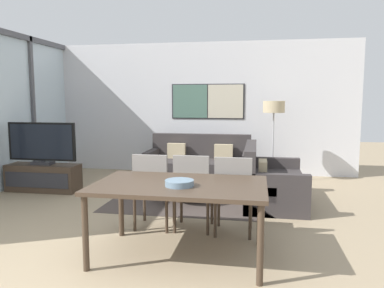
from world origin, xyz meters
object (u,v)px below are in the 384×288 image
(tv_console, at_px, (43,178))
(sofa_main, at_px, (199,166))
(dining_chair_right, at_px, (234,191))
(floor_lamp, at_px, (274,112))
(coffee_table, at_px, (185,183))
(television, at_px, (42,144))
(dining_table, at_px, (180,190))
(dining_chair_left, at_px, (153,187))
(fruit_bowl, at_px, (179,183))
(sofa_side, at_px, (268,185))
(dining_chair_centre, at_px, (193,188))

(tv_console, xyz_separation_m, sofa_main, (2.56, 1.29, 0.05))
(dining_chair_right, height_order, floor_lamp, floor_lamp)
(coffee_table, bearing_deg, dining_chair_right, -59.35)
(coffee_table, bearing_deg, television, 177.12)
(tv_console, height_order, floor_lamp, floor_lamp)
(dining_table, bearing_deg, coffee_table, 99.54)
(sofa_main, height_order, dining_chair_left, dining_chair_left)
(dining_chair_left, distance_m, fruit_bowl, 1.04)
(television, relative_size, sofa_main, 0.62)
(sofa_main, xyz_separation_m, dining_table, (0.36, -3.57, 0.41))
(coffee_table, bearing_deg, tv_console, 177.13)
(sofa_main, relative_size, coffee_table, 1.94)
(sofa_main, relative_size, sofa_side, 1.28)
(television, xyz_separation_m, sofa_main, (2.56, 1.29, -0.55))
(television, bearing_deg, dining_chair_right, -24.77)
(television, height_order, dining_chair_left, television)
(sofa_main, bearing_deg, dining_table, -84.21)
(dining_chair_right, bearing_deg, television, 155.23)
(sofa_side, bearing_deg, dining_chair_right, 163.25)
(sofa_main, height_order, dining_table, sofa_main)
(tv_console, height_order, dining_chair_right, dining_chair_right)
(floor_lamp, bearing_deg, dining_chair_left, -117.99)
(fruit_bowl, bearing_deg, television, 140.82)
(sofa_main, xyz_separation_m, dining_chair_left, (-0.13, -2.82, 0.25))
(coffee_table, distance_m, dining_chair_right, 1.70)
(floor_lamp, bearing_deg, dining_chair_centre, -109.99)
(television, height_order, dining_table, television)
(sofa_main, relative_size, dining_chair_left, 2.11)
(television, bearing_deg, sofa_main, 26.70)
(coffee_table, relative_size, dining_chair_left, 1.09)
(floor_lamp, bearing_deg, dining_table, -106.04)
(television, distance_m, fruit_bowl, 3.79)
(sofa_main, relative_size, fruit_bowl, 7.06)
(sofa_main, height_order, dining_chair_right, dining_chair_right)
(dining_chair_centre, xyz_separation_m, dining_chair_right, (0.49, -0.06, 0.00))
(tv_console, height_order, sofa_side, sofa_side)
(sofa_side, relative_size, dining_table, 0.91)
(fruit_bowl, height_order, floor_lamp, floor_lamp)
(tv_console, relative_size, dining_chair_left, 1.33)
(sofa_side, xyz_separation_m, dining_chair_left, (-1.44, -1.44, 0.25))
(sofa_main, distance_m, sofa_side, 1.89)
(television, relative_size, dining_chair_right, 1.31)
(coffee_table, xyz_separation_m, dining_chair_left, (-0.13, -1.40, 0.27))
(television, bearing_deg, coffee_table, -2.88)
(television, distance_m, dining_chair_left, 2.88)
(sofa_side, distance_m, dining_chair_centre, 1.73)
(dining_chair_left, xyz_separation_m, fruit_bowl, (0.52, -0.86, 0.27))
(coffee_table, distance_m, fruit_bowl, 2.36)
(tv_console, distance_m, dining_chair_left, 2.88)
(television, distance_m, coffee_table, 2.62)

